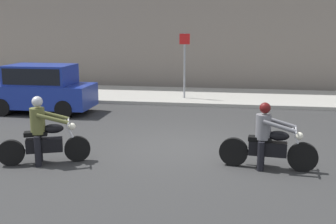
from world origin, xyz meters
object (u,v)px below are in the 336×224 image
at_px(motorcycle_with_rider_olive, 43,136).
at_px(street_sign_post, 185,59).
at_px(parked_hatchback_cobalt_blue, 42,88).
at_px(motorcycle_with_rider_gray, 267,142).

relative_size(motorcycle_with_rider_olive, street_sign_post, 0.73).
distance_m(parked_hatchback_cobalt_blue, street_sign_post, 6.02).
relative_size(motorcycle_with_rider_olive, parked_hatchback_cobalt_blue, 0.53).
height_order(motorcycle_with_rider_gray, parked_hatchback_cobalt_blue, parked_hatchback_cobalt_blue).
bearing_deg(motorcycle_with_rider_olive, street_sign_post, 76.01).
height_order(motorcycle_with_rider_gray, street_sign_post, street_sign_post).
distance_m(motorcycle_with_rider_olive, parked_hatchback_cobalt_blue, 6.18).
xyz_separation_m(parked_hatchback_cobalt_blue, street_sign_post, (4.93, 3.34, 0.87)).
height_order(motorcycle_with_rider_olive, motorcycle_with_rider_gray, motorcycle_with_rider_olive).
relative_size(motorcycle_with_rider_gray, street_sign_post, 0.79).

